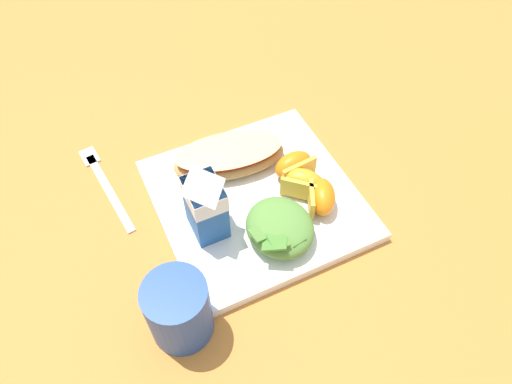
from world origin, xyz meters
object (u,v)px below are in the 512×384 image
Objects in this scene: orange_wedge_front at (321,197)px; orange_wedge_rear at (294,166)px; cheesy_pizza_bread at (229,156)px; drinking_blue_cup at (179,310)px; milk_carton at (205,202)px; orange_wedge_middle at (302,182)px; white_plate at (256,199)px; green_salad_pile at (281,227)px; metal_fork at (103,180)px.

orange_wedge_front and orange_wedge_rear have the same top height.
drinking_blue_cup is at bearing 143.47° from cheesy_pizza_bread.
cheesy_pizza_bread is 1.65× the size of milk_carton.
orange_wedge_middle is at bearing 172.64° from orange_wedge_rear.
drinking_blue_cup is at bearing 129.33° from white_plate.
milk_carton reaches higher than orange_wedge_front.
white_plate is at bearing 1.59° from green_salad_pile.
orange_wedge_middle and orange_wedge_rear have the same top height.
milk_carton is 0.58× the size of metal_fork.
orange_wedge_middle is at bearing -107.06° from white_plate.
orange_wedge_rear is 0.33× the size of metal_fork.
metal_fork is at bearing 54.76° from white_plate.
milk_carton is 0.16m from orange_wedge_rear.
white_plate is 0.08m from green_salad_pile.
orange_wedge_rear is (-0.06, -0.08, 0.00)m from cheesy_pizza_bread.
orange_wedge_front is at bearing -125.28° from metal_fork.
orange_wedge_front is at bearing -146.00° from cheesy_pizza_bread.
metal_fork is (0.12, 0.26, -0.03)m from orange_wedge_rear.
drinking_blue_cup is at bearing 108.50° from orange_wedge_front.
orange_wedge_middle reaches higher than cheesy_pizza_bread.
orange_wedge_rear reaches higher than metal_fork.
cheesy_pizza_bread is 0.12m from orange_wedge_middle.
green_salad_pile reaches higher than cheesy_pizza_bread.
milk_carton is at bearing 102.61° from orange_wedge_rear.
metal_fork is 1.98× the size of drinking_blue_cup.
green_salad_pile is 0.91× the size of milk_carton.
cheesy_pizza_bread is 0.15m from orange_wedge_front.
metal_fork is at bearing 64.77° from orange_wedge_rear.
white_plate is at bearing -76.09° from milk_carton.
green_salad_pile reaches higher than metal_fork.
orange_wedge_middle is (-0.09, -0.07, 0.00)m from cheesy_pizza_bread.
cheesy_pizza_bread is at bearing -36.53° from drinking_blue_cup.
green_salad_pile is 1.05× the size of drinking_blue_cup.
milk_carton is 1.58× the size of orange_wedge_front.
orange_wedge_rear reaches higher than cheesy_pizza_bread.
orange_wedge_front is 0.33m from metal_fork.
orange_wedge_rear is at bearing -127.28° from cheesy_pizza_bread.
cheesy_pizza_bread reaches higher than white_plate.
green_salad_pile reaches higher than orange_wedge_front.
orange_wedge_middle is (0.06, -0.06, -0.00)m from green_salad_pile.
orange_wedge_front is at bearing -125.40° from white_plate.
orange_wedge_rear is (0.07, 0.01, 0.00)m from orange_wedge_front.
orange_wedge_rear is at bearing -78.98° from white_plate.
green_salad_pile is 0.29m from metal_fork.
orange_wedge_rear is at bearing 6.03° from orange_wedge_front.
drinking_blue_cup is (-0.13, 0.16, 0.04)m from white_plate.
green_salad_pile is 0.08m from orange_wedge_middle.
milk_carton is 0.14m from drinking_blue_cup.
green_salad_pile is at bearing 131.59° from orange_wedge_middle.
green_salad_pile is 1.44× the size of orange_wedge_front.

